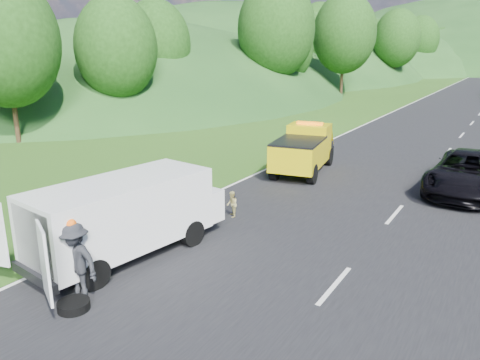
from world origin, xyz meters
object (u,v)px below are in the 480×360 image
Objects in this scene: tow_truck at (304,149)px; passing_suv at (466,193)px; white_van at (127,213)px; child at (232,217)px; spare_tire at (74,310)px; worker at (79,299)px; woman at (186,220)px; suitcase at (140,204)px.

tow_truck is 0.92× the size of passing_suv.
tow_truck is 0.83× the size of white_van.
child is 1.26× the size of spare_tire.
worker is at bearing -65.95° from white_van.
child is 9.92m from passing_suv.
woman is 6.06m from spare_tire.
woman is at bearing 104.73° from white_van.
tow_truck is 5.99× the size of child.
white_van is 1.11× the size of passing_suv.
woman is at bearing 103.09° from spare_tire.
worker is (1.07, -5.51, 0.00)m from woman.
tow_truck is 8.61m from suitcase.
worker is (0.70, -2.41, -1.27)m from white_van.
suitcase is (-2.37, 2.97, -1.02)m from white_van.
child is 6.93m from spare_tire.
woman is 3.27× the size of suitcase.
child is at bearing 19.85° from suitcase.
suitcase is at bearing -110.87° from child.
white_van reaches higher than suitcase.
spare_tire is 15.69m from passing_suv.
spare_tire is at bearing -112.52° from passing_suv.
white_van reaches higher than child.
worker is at bearing -41.98° from child.
woman is at bearing -131.26° from passing_suv.
worker is 0.32× the size of passing_suv.
tow_truck is 2.89× the size of worker.
child is at bearing -96.61° from tow_truck.
woman is 5.62m from worker.
child is at bearing 91.28° from spare_tire.
spare_tire is at bearing -58.14° from worker.
suitcase is at bearing -119.03° from tow_truck.
woman is 0.88× the size of worker.
passing_suv is at bearing -53.98° from woman.
child reaches higher than spare_tire.
tow_truck reaches higher than woman.
suitcase is (-3.06, 5.38, 0.26)m from worker.
suitcase is 6.68m from spare_tire.
white_van reaches higher than spare_tire.
tow_truck reaches higher than child.
worker is at bearing -179.75° from woman.
white_van is (-0.45, -11.07, 0.17)m from tow_truck.
tow_truck is at bearing -174.68° from passing_suv.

